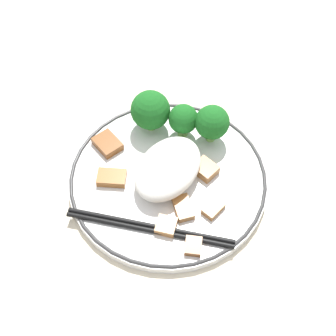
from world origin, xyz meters
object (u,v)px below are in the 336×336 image
broccoli_back_center (183,119)px  chopsticks (150,228)px  plate (168,178)px  broccoli_back_right (150,110)px  broccoli_back_left (212,123)px

broccoli_back_center → chopsticks: bearing=-164.6°
broccoli_back_center → chopsticks: (-0.15, -0.04, -0.03)m
plate → broccoli_back_right: (0.06, 0.07, 0.04)m
broccoli_back_left → broccoli_back_center: size_ratio=1.13×
broccoli_back_left → chopsticks: 0.17m
plate → chopsticks: size_ratio=1.30×
broccoli_back_right → chopsticks: bearing=-148.0°
plate → broccoli_back_right: broccoli_back_right is taller
broccoli_back_left → chopsticks: broccoli_back_left is taller
chopsticks → broccoli_back_center: bearing=15.4°
broccoli_back_right → chopsticks: broccoli_back_right is taller
plate → broccoli_back_left: 0.10m
broccoli_back_left → broccoli_back_center: 0.04m
broccoli_back_center → broccoli_back_right: (-0.01, 0.05, 0.00)m
plate → chopsticks: bearing=-164.7°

